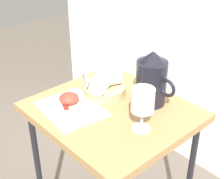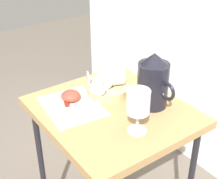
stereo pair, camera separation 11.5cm
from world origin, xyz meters
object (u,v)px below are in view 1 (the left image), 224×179
Objects in this scene: knife at (66,108)px; wine_glass_upright at (143,102)px; table at (112,123)px; pitcher at (151,82)px; wine_glass_tipped_far at (109,76)px; basket_tray at (105,90)px; apple_half_left at (69,98)px; wine_glass_tipped_near at (104,77)px.

wine_glass_upright is at bearing 23.82° from knife.
pitcher is at bearing 64.09° from table.
wine_glass_upright reaches higher than wine_glass_tipped_far.
wine_glass_tipped_far is (0.00, 0.02, 0.05)m from basket_tray.
table is 4.16× the size of basket_tray.
wine_glass_tipped_far reaches higher than knife.
wine_glass_tipped_far is (-0.09, 0.07, 0.14)m from table.
wine_glass_upright is 0.31m from apple_half_left.
wine_glass_tipped_far is 2.17× the size of apple_half_left.
wine_glass_tipped_far reaches higher than apple_half_left.
wine_glass_tipped_near is (-0.17, -0.08, -0.01)m from pitcher.
apple_half_left is at bearing -102.71° from wine_glass_tipped_far.
table is 0.18m from wine_glass_tipped_near.
pitcher is 1.33× the size of wine_glass_tipped_far.
wine_glass_tipped_near is 0.79× the size of knife.
pitcher is 0.17m from wine_glass_tipped_far.
wine_glass_upright is at bearing -4.65° from table.
pitcher reaches higher than table.
knife is (-0.01, -0.18, -0.01)m from basket_tray.
table is 0.14m from basket_tray.
pitcher reaches higher than basket_tray.
knife reaches higher than table.
apple_half_left is 0.36× the size of knife.
wine_glass_tipped_far is at bearing -158.12° from pitcher.
pitcher is 1.05× the size of knife.
basket_tray reaches higher than table.
wine_glass_tipped_near is at bearing 165.77° from wine_glass_upright.
basket_tray reaches higher than knife.
apple_half_left is at bearing -130.60° from pitcher.
knife is at bearing -90.10° from wine_glass_tipped_near.
knife is at bearing -93.09° from wine_glass_tipped_far.
basket_tray is 0.78× the size of pitcher.
wine_glass_upright is (0.25, -0.06, 0.09)m from basket_tray.
apple_half_left is (-0.03, -0.15, -0.05)m from wine_glass_tipped_near.
table is 0.21m from pitcher.
wine_glass_tipped_far is at bearing 143.49° from table.
apple_half_left is (-0.04, -0.15, 0.01)m from basket_tray.
apple_half_left is at bearing -103.67° from basket_tray.
pitcher is at bearing 57.05° from knife.
wine_glass_tipped_near reaches higher than apple_half_left.
table is at bearing -36.51° from wine_glass_tipped_far.
wine_glass_tipped_near reaches higher than basket_tray.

